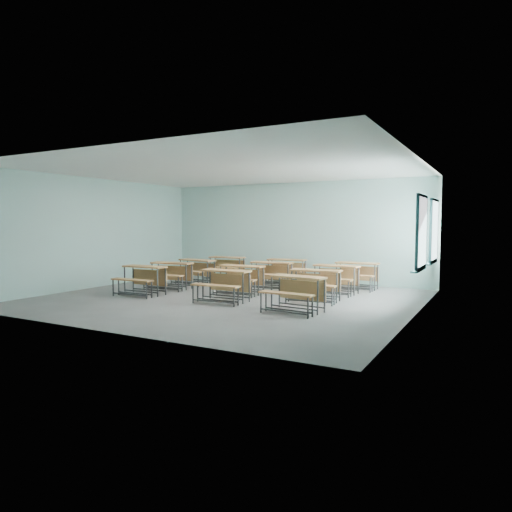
{
  "coord_description": "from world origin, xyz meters",
  "views": [
    {
      "loc": [
        6.03,
        -9.61,
        1.88
      ],
      "look_at": [
        0.17,
        1.2,
        1.0
      ],
      "focal_mm": 32.0,
      "sensor_mm": 36.0,
      "label": 1
    }
  ],
  "objects_px": {
    "desk_unit_r0c0": "(142,276)",
    "desk_unit_r3c0": "(225,264)",
    "desk_unit_r2c2": "(335,275)",
    "desk_unit_r2c0": "(195,268)",
    "desk_unit_r0c2": "(295,288)",
    "desk_unit_r1c2": "(314,280)",
    "desk_unit_r2c1": "(270,271)",
    "desk_unit_r1c1": "(240,275)",
    "desk_unit_r1c0": "(170,271)",
    "desk_unit_r3c1": "(286,267)",
    "desk_unit_r0c1": "(224,281)",
    "desk_unit_r3c2": "(356,271)"
  },
  "relations": [
    {
      "from": "desk_unit_r0c0",
      "to": "desk_unit_r3c0",
      "type": "distance_m",
      "value": 3.85
    },
    {
      "from": "desk_unit_r1c2",
      "to": "desk_unit_r3c0",
      "type": "distance_m",
      "value": 4.95
    },
    {
      "from": "desk_unit_r1c1",
      "to": "desk_unit_r2c1",
      "type": "relative_size",
      "value": 0.99
    },
    {
      "from": "desk_unit_r0c0",
      "to": "desk_unit_r2c2",
      "type": "bearing_deg",
      "value": 29.92
    },
    {
      "from": "desk_unit_r2c0",
      "to": "desk_unit_r2c1",
      "type": "relative_size",
      "value": 1.01
    },
    {
      "from": "desk_unit_r0c0",
      "to": "desk_unit_r3c1",
      "type": "bearing_deg",
      "value": 57.52
    },
    {
      "from": "desk_unit_r2c1",
      "to": "desk_unit_r2c0",
      "type": "bearing_deg",
      "value": -178.35
    },
    {
      "from": "desk_unit_r2c1",
      "to": "desk_unit_r3c0",
      "type": "distance_m",
      "value": 2.53
    },
    {
      "from": "desk_unit_r0c0",
      "to": "desk_unit_r0c1",
      "type": "distance_m",
      "value": 2.46
    },
    {
      "from": "desk_unit_r1c0",
      "to": "desk_unit_r1c1",
      "type": "distance_m",
      "value": 2.25
    },
    {
      "from": "desk_unit_r0c2",
      "to": "desk_unit_r1c2",
      "type": "bearing_deg",
      "value": 100.66
    },
    {
      "from": "desk_unit_r0c0",
      "to": "desk_unit_r1c2",
      "type": "bearing_deg",
      "value": 14.71
    },
    {
      "from": "desk_unit_r1c2",
      "to": "desk_unit_r3c1",
      "type": "relative_size",
      "value": 0.98
    },
    {
      "from": "desk_unit_r2c2",
      "to": "desk_unit_r0c2",
      "type": "bearing_deg",
      "value": -85.21
    },
    {
      "from": "desk_unit_r0c0",
      "to": "desk_unit_r2c2",
      "type": "xyz_separation_m",
      "value": [
        4.39,
        2.62,
        0.0
      ]
    },
    {
      "from": "desk_unit_r2c0",
      "to": "desk_unit_r0c1",
      "type": "bearing_deg",
      "value": -36.14
    },
    {
      "from": "desk_unit_r2c0",
      "to": "desk_unit_r2c2",
      "type": "xyz_separation_m",
      "value": [
        4.44,
        0.21,
        0.0
      ]
    },
    {
      "from": "desk_unit_r1c1",
      "to": "desk_unit_r3c1",
      "type": "distance_m",
      "value": 2.53
    },
    {
      "from": "desk_unit_r0c1",
      "to": "desk_unit_r0c2",
      "type": "distance_m",
      "value": 2.04
    },
    {
      "from": "desk_unit_r1c2",
      "to": "desk_unit_r2c2",
      "type": "height_order",
      "value": "same"
    },
    {
      "from": "desk_unit_r1c1",
      "to": "desk_unit_r2c0",
      "type": "relative_size",
      "value": 0.98
    },
    {
      "from": "desk_unit_r1c1",
      "to": "desk_unit_r3c0",
      "type": "distance_m",
      "value": 3.23
    },
    {
      "from": "desk_unit_r0c2",
      "to": "desk_unit_r3c1",
      "type": "distance_m",
      "value": 4.58
    },
    {
      "from": "desk_unit_r0c0",
      "to": "desk_unit_r0c1",
      "type": "height_order",
      "value": "same"
    },
    {
      "from": "desk_unit_r1c1",
      "to": "desk_unit_r2c1",
      "type": "distance_m",
      "value": 1.38
    },
    {
      "from": "desk_unit_r1c1",
      "to": "desk_unit_r3c0",
      "type": "relative_size",
      "value": 1.01
    },
    {
      "from": "desk_unit_r0c0",
      "to": "desk_unit_r3c0",
      "type": "xyz_separation_m",
      "value": [
        0.16,
        3.85,
        0.0
      ]
    },
    {
      "from": "desk_unit_r0c1",
      "to": "desk_unit_r3c2",
      "type": "distance_m",
      "value": 4.21
    },
    {
      "from": "desk_unit_r0c1",
      "to": "desk_unit_r1c2",
      "type": "distance_m",
      "value": 2.19
    },
    {
      "from": "desk_unit_r2c0",
      "to": "desk_unit_r2c1",
      "type": "xyz_separation_m",
      "value": [
        2.47,
        0.29,
        0.0
      ]
    },
    {
      "from": "desk_unit_r2c2",
      "to": "desk_unit_r3c1",
      "type": "height_order",
      "value": "same"
    },
    {
      "from": "desk_unit_r1c0",
      "to": "desk_unit_r3c0",
      "type": "relative_size",
      "value": 1.04
    },
    {
      "from": "desk_unit_r1c1",
      "to": "desk_unit_r0c2",
      "type": "bearing_deg",
      "value": -38.38
    },
    {
      "from": "desk_unit_r2c2",
      "to": "desk_unit_r1c1",
      "type": "bearing_deg",
      "value": -146.5
    },
    {
      "from": "desk_unit_r1c2",
      "to": "desk_unit_r3c2",
      "type": "height_order",
      "value": "same"
    },
    {
      "from": "desk_unit_r3c1",
      "to": "desk_unit_r0c2",
      "type": "bearing_deg",
      "value": -69.46
    },
    {
      "from": "desk_unit_r1c0",
      "to": "desk_unit_r3c1",
      "type": "distance_m",
      "value": 3.6
    },
    {
      "from": "desk_unit_r0c0",
      "to": "desk_unit_r2c2",
      "type": "height_order",
      "value": "same"
    },
    {
      "from": "desk_unit_r2c2",
      "to": "desk_unit_r0c0",
      "type": "bearing_deg",
      "value": -145.93
    },
    {
      "from": "desk_unit_r0c2",
      "to": "desk_unit_r2c0",
      "type": "xyz_separation_m",
      "value": [
        -4.52,
        2.62,
        0.0
      ]
    },
    {
      "from": "desk_unit_r0c0",
      "to": "desk_unit_r2c0",
      "type": "relative_size",
      "value": 0.95
    },
    {
      "from": "desk_unit_r0c2",
      "to": "desk_unit_r1c2",
      "type": "height_order",
      "value": "same"
    },
    {
      "from": "desk_unit_r1c1",
      "to": "desk_unit_r1c0",
      "type": "bearing_deg",
      "value": 179.59
    },
    {
      "from": "desk_unit_r3c1",
      "to": "desk_unit_r3c2",
      "type": "height_order",
      "value": "same"
    },
    {
      "from": "desk_unit_r1c2",
      "to": "desk_unit_r3c1",
      "type": "distance_m",
      "value": 3.3
    },
    {
      "from": "desk_unit_r0c0",
      "to": "desk_unit_r3c2",
      "type": "relative_size",
      "value": 0.99
    },
    {
      "from": "desk_unit_r2c2",
      "to": "desk_unit_r2c1",
      "type": "bearing_deg",
      "value": -179.07
    },
    {
      "from": "desk_unit_r2c0",
      "to": "desk_unit_r0c0",
      "type": "bearing_deg",
      "value": -82.57
    },
    {
      "from": "desk_unit_r1c0",
      "to": "desk_unit_r1c1",
      "type": "relative_size",
      "value": 1.03
    },
    {
      "from": "desk_unit_r0c0",
      "to": "desk_unit_r0c2",
      "type": "distance_m",
      "value": 4.47
    }
  ]
}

